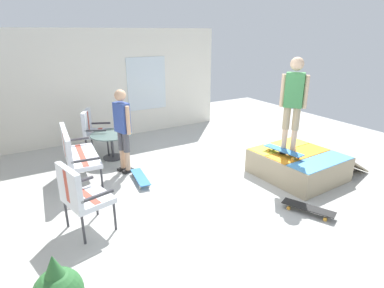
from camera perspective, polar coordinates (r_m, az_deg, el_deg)
ground_plane at (r=5.92m, az=3.18°, el=-7.97°), size 12.00×12.00×0.10m
house_facade at (r=8.59m, az=-14.00°, el=10.34°), size 0.23×6.00×2.76m
skate_ramp at (r=6.53m, az=18.61°, el=-3.45°), size 1.55×2.07×0.48m
patio_bench at (r=6.20m, az=-20.38°, el=-1.20°), size 1.29×0.66×1.02m
patio_chair_near_house at (r=7.55m, az=-17.41°, el=2.78°), size 0.80×0.76×1.02m
patio_chair_by_wall at (r=4.62m, az=-19.57°, el=-8.31°), size 0.73×0.67×1.02m
patio_table at (r=7.20m, az=-14.24°, el=0.53°), size 0.90×0.90×0.57m
person_watching at (r=6.29m, az=-12.41°, el=3.31°), size 0.47×0.31×1.66m
person_skater at (r=6.08m, az=17.79°, el=7.81°), size 0.40×0.36×1.79m
skateboard_by_bench at (r=6.10m, az=-9.27°, el=-5.93°), size 0.82×0.30×0.10m
skateboard_spare at (r=5.36m, az=20.18°, el=-10.77°), size 0.81×0.51×0.10m
skateboard_on_ramp at (r=6.20m, az=16.08°, el=-1.15°), size 0.82×0.29×0.10m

